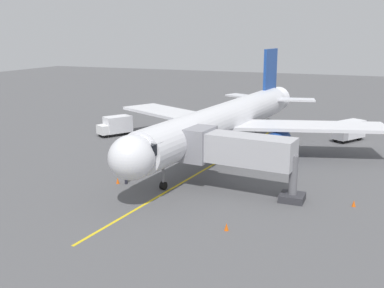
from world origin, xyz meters
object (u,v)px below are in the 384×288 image
object	(u,v)px
safety_cone_nose_left	(118,181)
jet_bridge	(231,149)
box_truck_starboard_side	(349,130)
airplane	(226,120)
ground_crew_marshaller	(126,175)
safety_cone_nose_right	(226,227)
box_truck_near_nose	(115,125)
safety_cone_wing_port	(354,203)

from	to	relation	value
safety_cone_nose_left	jet_bridge	bearing A→B (deg)	-168.39
jet_bridge	box_truck_starboard_side	world-z (taller)	jet_bridge
box_truck_starboard_side	airplane	bearing A→B (deg)	44.81
ground_crew_marshaller	airplane	bearing A→B (deg)	-110.81
ground_crew_marshaller	safety_cone_nose_right	bearing A→B (deg)	151.82
jet_bridge	box_truck_near_nose	distance (m)	26.58
safety_cone_nose_left	safety_cone_nose_right	xyz separation A→B (m)	(-12.61, 6.14, 0.00)
airplane	jet_bridge	distance (m)	12.50
box_truck_near_nose	safety_cone_nose_right	size ratio (longest dim) A/B	8.99
box_truck_starboard_side	safety_cone_nose_left	xyz separation A→B (m)	(18.56, 26.36, -1.11)
airplane	box_truck_starboard_side	xyz separation A→B (m)	(-12.61, -12.52, -2.62)
safety_cone_nose_left	ground_crew_marshaller	bearing A→B (deg)	-165.34
safety_cone_wing_port	safety_cone_nose_right	bearing A→B (deg)	45.81
safety_cone_nose_right	ground_crew_marshaller	bearing A→B (deg)	-28.18
box_truck_starboard_side	ground_crew_marshaller	bearing A→B (deg)	55.78
box_truck_near_nose	box_truck_starboard_side	world-z (taller)	same
jet_bridge	safety_cone_nose_left	distance (m)	11.00
jet_bridge	safety_cone_nose_right	bearing A→B (deg)	106.15
box_truck_starboard_side	safety_cone_nose_left	world-z (taller)	box_truck_starboard_side
box_truck_near_nose	ground_crew_marshaller	bearing A→B (deg)	124.07
jet_bridge	safety_cone_nose_left	size ratio (longest dim) A/B	20.92
box_truck_near_nose	safety_cone_wing_port	world-z (taller)	box_truck_near_nose
airplane	box_truck_near_nose	distance (m)	17.71
safety_cone_wing_port	airplane	bearing A→B (deg)	-38.47
box_truck_near_nose	safety_cone_nose_left	distance (m)	20.99
airplane	box_truck_starboard_side	bearing A→B (deg)	-135.19
jet_bridge	safety_cone_wing_port	bearing A→B (deg)	-179.73
box_truck_starboard_side	safety_cone_nose_right	world-z (taller)	box_truck_starboard_side
box_truck_starboard_side	box_truck_near_nose	bearing A→B (deg)	16.16
jet_bridge	safety_cone_nose_right	size ratio (longest dim) A/B	20.92
airplane	safety_cone_wing_port	world-z (taller)	airplane
ground_crew_marshaller	box_truck_starboard_side	size ratio (longest dim) A/B	0.35
airplane	safety_cone_nose_right	xyz separation A→B (m)	(-6.65, 19.98, -3.73)
ground_crew_marshaller	box_truck_near_nose	distance (m)	21.21
airplane	box_truck_starboard_side	distance (m)	17.96
airplane	safety_cone_wing_port	bearing A→B (deg)	141.53
airplane	box_truck_starboard_side	world-z (taller)	airplane
box_truck_starboard_side	safety_cone_wing_port	size ratio (longest dim) A/B	8.98
safety_cone_nose_right	safety_cone_wing_port	world-z (taller)	same
ground_crew_marshaller	safety_cone_nose_left	xyz separation A→B (m)	(0.77, 0.20, -0.61)
box_truck_starboard_side	safety_cone_nose_right	size ratio (longest dim) A/B	8.98
ground_crew_marshaller	safety_cone_nose_right	distance (m)	13.45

